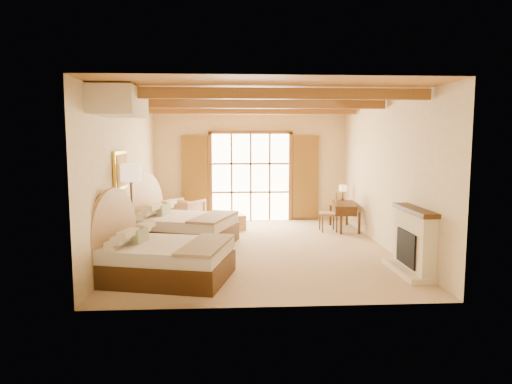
{
  "coord_description": "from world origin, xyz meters",
  "views": [
    {
      "loc": [
        -0.61,
        -9.66,
        2.34
      ],
      "look_at": [
        -0.03,
        0.2,
        1.2
      ],
      "focal_mm": 32.0,
      "sensor_mm": 36.0,
      "label": 1
    }
  ],
  "objects": [
    {
      "name": "bed_far",
      "position": [
        -1.79,
        0.52,
        0.42
      ],
      "size": [
        2.6,
        2.19,
        1.39
      ],
      "rotation": [
        0.0,
        0.0,
        -0.34
      ],
      "color": "#442711",
      "rests_on": "floor"
    },
    {
      "name": "canopy_valance",
      "position": [
        -2.4,
        -2.0,
        2.95
      ],
      "size": [
        0.7,
        1.4,
        0.45
      ],
      "primitive_type": "cube",
      "color": "beige",
      "rests_on": "ceiling"
    },
    {
      "name": "desk_lamp",
      "position": [
        2.48,
        2.52,
        1.01
      ],
      "size": [
        0.21,
        0.21,
        0.42
      ],
      "color": "#312519",
      "rests_on": "desk"
    },
    {
      "name": "ottoman",
      "position": [
        -0.5,
        2.17,
        0.19
      ],
      "size": [
        0.64,
        0.64,
        0.38
      ],
      "primitive_type": "cube",
      "rotation": [
        0.0,
        0.0,
        0.24
      ],
      "color": "tan",
      "rests_on": "floor"
    },
    {
      "name": "ceiling_beams",
      "position": [
        0.0,
        0.0,
        3.08
      ],
      "size": [
        5.39,
        4.6,
        0.18
      ],
      "primitive_type": null,
      "color": "brown",
      "rests_on": "ceiling"
    },
    {
      "name": "floor",
      "position": [
        0.0,
        0.0,
        0.0
      ],
      "size": [
        7.0,
        7.0,
        0.0
      ],
      "primitive_type": "plane",
      "color": "tan",
      "rests_on": "ground"
    },
    {
      "name": "nightstand",
      "position": [
        -2.5,
        -0.45,
        0.28
      ],
      "size": [
        0.52,
        0.52,
        0.57
      ],
      "primitive_type": "cube",
      "rotation": [
        0.0,
        0.0,
        0.1
      ],
      "color": "#442711",
      "rests_on": "floor"
    },
    {
      "name": "bed_near",
      "position": [
        -1.82,
        -2.11,
        0.4
      ],
      "size": [
        2.36,
        1.96,
        1.34
      ],
      "rotation": [
        0.0,
        0.0,
        -0.24
      ],
      "color": "#442711",
      "rests_on": "floor"
    },
    {
      "name": "wall_left",
      "position": [
        -2.75,
        0.0,
        1.6
      ],
      "size": [
        0.0,
        7.0,
        7.0
      ],
      "primitive_type": "plane",
      "rotation": [
        1.57,
        0.0,
        1.57
      ],
      "color": "beige",
      "rests_on": "ground"
    },
    {
      "name": "armchair",
      "position": [
        -1.8,
        2.59,
        0.38
      ],
      "size": [
        1.14,
        1.14,
        0.76
      ],
      "primitive_type": "imported",
      "rotation": [
        0.0,
        0.0,
        -3.71
      ],
      "color": "tan",
      "rests_on": "floor"
    },
    {
      "name": "wall_right",
      "position": [
        2.75,
        0.0,
        1.6
      ],
      "size": [
        0.0,
        7.0,
        7.0
      ],
      "primitive_type": "plane",
      "rotation": [
        1.57,
        0.0,
        -1.57
      ],
      "color": "beige",
      "rests_on": "ground"
    },
    {
      "name": "desk",
      "position": [
        2.38,
        1.95,
        0.37
      ],
      "size": [
        0.77,
        1.36,
        0.69
      ],
      "rotation": [
        0.0,
        0.0,
        -0.17
      ],
      "color": "#442711",
      "rests_on": "floor"
    },
    {
      "name": "fireplace",
      "position": [
        2.6,
        -2.0,
        0.51
      ],
      "size": [
        0.46,
        1.4,
        1.16
      ],
      "color": "beige",
      "rests_on": "ground"
    },
    {
      "name": "ceiling",
      "position": [
        0.0,
        0.0,
        3.2
      ],
      "size": [
        7.0,
        7.0,
        0.0
      ],
      "primitive_type": "plane",
      "rotation": [
        3.14,
        0.0,
        0.0
      ],
      "color": "#B67B3D",
      "rests_on": "ground"
    },
    {
      "name": "french_doors",
      "position": [
        0.0,
        3.44,
        1.25
      ],
      "size": [
        3.95,
        0.08,
        2.6
      ],
      "color": "white",
      "rests_on": "ground"
    },
    {
      "name": "floor_lamp",
      "position": [
        -2.5,
        -0.83,
        1.59
      ],
      "size": [
        0.4,
        0.4,
        1.88
      ],
      "color": "#312519",
      "rests_on": "floor"
    },
    {
      "name": "painting",
      "position": [
        -2.7,
        -0.75,
        1.75
      ],
      "size": [
        0.06,
        0.95,
        0.75
      ],
      "color": "gold",
      "rests_on": "wall_left"
    },
    {
      "name": "wall_back",
      "position": [
        0.0,
        3.5,
        1.6
      ],
      "size": [
        5.5,
        0.0,
        5.5
      ],
      "primitive_type": "plane",
      "rotation": [
        1.57,
        0.0,
        0.0
      ],
      "color": "beige",
      "rests_on": "ground"
    },
    {
      "name": "desk_chair",
      "position": [
        1.94,
        1.74,
        0.32
      ],
      "size": [
        0.55,
        0.54,
        1.03
      ],
      "rotation": [
        0.0,
        0.0,
        -0.23
      ],
      "color": "olive",
      "rests_on": "floor"
    }
  ]
}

